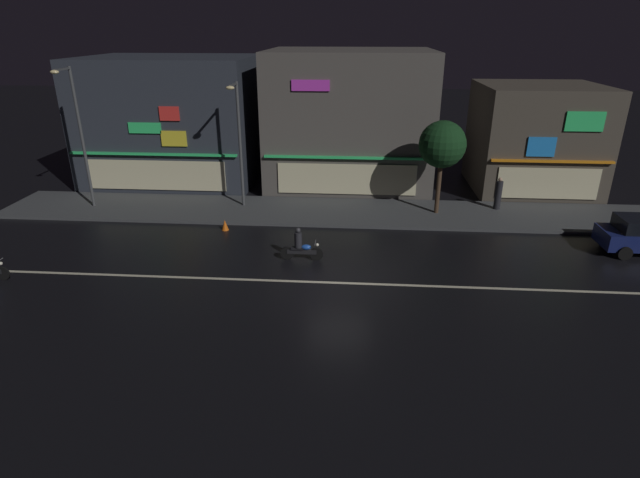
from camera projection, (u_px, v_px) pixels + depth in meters
The scene contains 12 objects.
ground_plane at pixel (339, 283), 20.53m from camera, with size 140.00×140.00×0.00m, color black.
lane_divider_stripe at pixel (339, 283), 20.53m from camera, with size 36.30×0.16×0.01m, color beige.
sidewalk_far at pixel (345, 212), 28.16m from camera, with size 38.21×4.55×0.14m, color #424447.
storefront_left_block at pixel (174, 120), 33.31m from camera, with size 10.60×8.31×7.84m.
storefront_center_block at pixel (535, 138), 31.35m from camera, with size 7.07×6.92×6.38m.
storefront_right_block at pixel (349, 118), 32.59m from camera, with size 10.12×8.66×8.27m.
streetlamp_west at pixel (78, 128), 27.01m from camera, with size 0.44×1.64×7.55m.
streetlamp_mid at pixel (239, 135), 27.29m from camera, with size 0.44×1.64×6.79m.
pedestrian_on_sidewalk at pixel (498, 194), 28.15m from camera, with size 0.37×0.37×1.80m.
street_tree at pixel (442, 145), 26.45m from camera, with size 2.46×2.46×4.99m.
motorcycle_following at pixel (300, 247), 22.33m from camera, with size 1.90×0.60×1.52m.
traffic_cone at pixel (225, 225), 25.76m from camera, with size 0.36×0.36×0.55m, color orange.
Camera 1 is at (0.62, -18.25, 9.58)m, focal length 28.57 mm.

